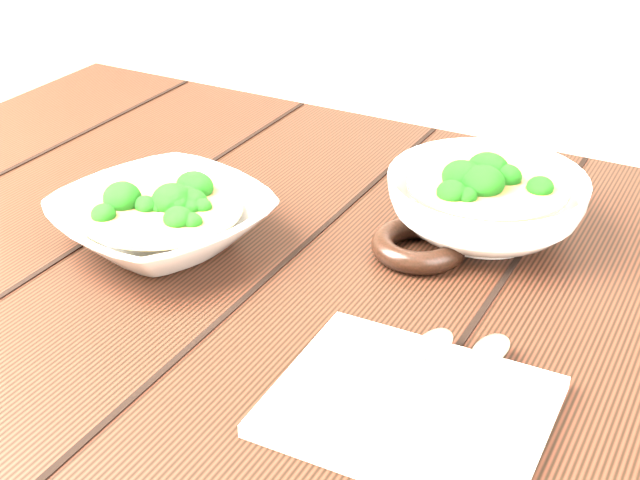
# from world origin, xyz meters

# --- Properties ---
(table) EXTENTS (1.20, 0.80, 0.75)m
(table) POSITION_xyz_m (0.00, 0.00, 0.63)
(table) COLOR black
(table) RESTS_ON ground
(soup_bowl_front) EXTENTS (0.25, 0.25, 0.06)m
(soup_bowl_front) POSITION_xyz_m (-0.15, -0.02, 0.78)
(soup_bowl_front) COLOR silver
(soup_bowl_front) RESTS_ON table
(soup_bowl_back) EXTENTS (0.21, 0.21, 0.07)m
(soup_bowl_back) POSITION_xyz_m (0.13, 0.16, 0.78)
(soup_bowl_back) COLOR silver
(soup_bowl_back) RESTS_ON table
(trivet) EXTENTS (0.10, 0.10, 0.02)m
(trivet) POSITION_xyz_m (0.09, 0.08, 0.76)
(trivet) COLOR black
(trivet) RESTS_ON table
(napkin) EXTENTS (0.21, 0.17, 0.01)m
(napkin) POSITION_xyz_m (0.18, -0.14, 0.76)
(napkin) COLOR beige
(napkin) RESTS_ON table
(spoon_left) EXTENTS (0.03, 0.17, 0.01)m
(spoon_left) POSITION_xyz_m (0.16, -0.10, 0.76)
(spoon_left) COLOR #AAA796
(spoon_left) RESTS_ON napkin
(spoon_right) EXTENTS (0.03, 0.17, 0.01)m
(spoon_right) POSITION_xyz_m (0.21, -0.09, 0.76)
(spoon_right) COLOR #AAA796
(spoon_right) RESTS_ON napkin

